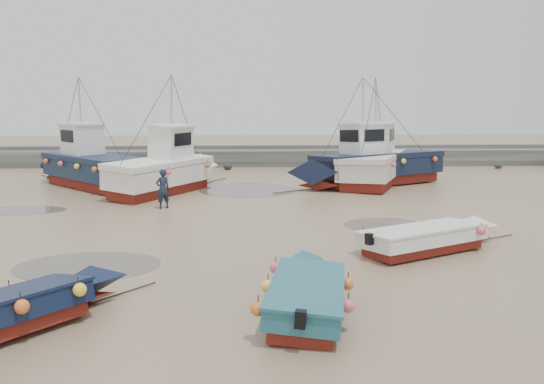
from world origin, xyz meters
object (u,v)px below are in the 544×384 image
Objects in this scene: dinghy_1 at (6,308)px; dinghy_3 at (432,235)px; cabin_boat_3 at (375,162)px; cabin_boat_0 at (86,163)px; cabin_boat_1 at (167,168)px; cabin_boat_2 at (370,163)px; person at (163,208)px; dinghy_2 at (307,289)px.

dinghy_1 is 12.54m from dinghy_3.
cabin_boat_3 is (1.52, 14.31, 0.82)m from dinghy_3.
cabin_boat_0 is (-15.38, 14.34, 0.79)m from dinghy_3.
cabin_boat_1 and cabin_boat_3 have the same top height.
dinghy_3 is 14.06m from cabin_boat_2.
cabin_boat_1 and cabin_boat_2 have the same top height.
cabin_boat_1 reaches higher than dinghy_3.
dinghy_1 is at bearing -89.05° from dinghy_3.
cabin_boat_2 is (16.50, -0.35, -0.02)m from cabin_boat_0.
cabin_boat_2 reaches higher than person.
cabin_boat_2 is (12.27, 19.75, 0.76)m from dinghy_1.
cabin_boat_3 is (6.18, 19.20, 0.80)m from dinghy_2.
person is (0.44, -4.36, -1.36)m from cabin_boat_1.
dinghy_1 is 6.54m from dinghy_2.
dinghy_3 is (11.14, 5.76, -0.01)m from dinghy_1.
cabin_boat_0 is 0.89× the size of cabin_boat_3.
cabin_boat_2 is at bearing 174.99° from person.
cabin_boat_2 is at bearing -116.11° from cabin_boat_3.
cabin_boat_1 reaches higher than dinghy_1.
dinghy_2 is 3.17× the size of person.
dinghy_1 is at bearing 121.65° from cabin_boat_2.
cabin_boat_3 reaches higher than person.
cabin_boat_0 is 4.58× the size of person.
dinghy_1 and dinghy_2 have the same top height.
cabin_boat_3 is (0.39, 0.32, 0.05)m from cabin_boat_2.
cabin_boat_0 is at bearing -155.19° from cabin_boat_3.
cabin_boat_3 is (11.89, 2.42, -0.00)m from cabin_boat_1.
cabin_boat_0 is at bearing 144.08° from dinghy_1.
dinghy_2 is at bearing -82.93° from cabin_boat_3.
cabin_boat_3 is 13.38m from person.
cabin_boat_0 is at bearing 62.30° from cabin_boat_2.
cabin_boat_0 is 16.90m from cabin_boat_3.
dinghy_3 is at bearing 56.89° from dinghy_2.
person is at bearing 93.84° from cabin_boat_2.
cabin_boat_2 is (5.79, 18.88, 0.75)m from dinghy_2.
dinghy_3 is at bearing 148.89° from cabin_boat_2.
cabin_boat_3 is 5.16× the size of person.
cabin_boat_1 is at bearing 129.68° from dinghy_1.
cabin_boat_1 is at bearing -119.54° from person.
cabin_boat_1 is at bearing 73.88° from cabin_boat_2.
cabin_boat_0 is 5.58m from cabin_boat_1.
dinghy_3 is at bearing -18.10° from cabin_boat_1.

